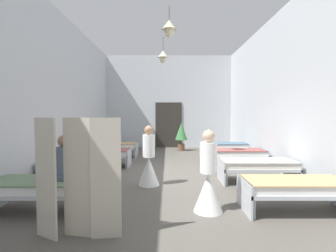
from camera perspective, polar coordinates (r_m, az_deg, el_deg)
The scene contains 15 objects.
ground_plane at distance 7.37m, azimuth 0.02°, elevation -11.41°, with size 7.25×12.16×0.10m, color #59544C.
room_shell at distance 8.57m, azimuth -0.02°, elevation 7.37°, with size 7.05×11.76×4.88m.
bed_left_row_0 at distance 5.02m, azimuth -27.45°, elevation -12.67°, with size 1.90×0.84×0.57m.
bed_right_row_0 at distance 5.05m, azimuth 27.66°, elevation -12.58°, with size 1.90×0.84×0.57m.
bed_left_row_1 at distance 6.72m, azimuth -19.95°, elevation -8.68°, with size 1.90×0.84×0.57m.
bed_right_row_1 at distance 6.74m, azimuth 20.00°, elevation -8.64°, with size 1.90×0.84×0.57m.
bed_left_row_2 at distance 8.50m, azimuth -15.61°, elevation -6.26°, with size 1.90×0.84×0.57m.
bed_right_row_2 at distance 8.52m, azimuth 15.55°, elevation -6.24°, with size 1.90×0.84×0.57m.
bed_left_row_3 at distance 10.33m, azimuth -12.81°, elevation -4.66°, with size 1.90×0.84×0.57m.
bed_right_row_3 at distance 10.35m, azimuth 12.68°, elevation -4.65°, with size 1.90×0.84×0.57m.
nurse_near_aisle at distance 6.07m, azimuth -4.79°, elevation -8.87°, with size 0.52×0.52×1.49m.
nurse_mid_aisle at distance 4.52m, azimuth 9.21°, elevation -12.93°, with size 0.52×0.52×1.49m.
patient_seated_primary at distance 4.84m, azimuth -23.43°, elevation -7.92°, with size 0.44×0.44×0.80m.
potted_plant at distance 11.77m, azimuth 2.89°, elevation -1.64°, with size 0.59×0.59×1.37m.
privacy_screen at distance 3.71m, azimuth -21.00°, elevation -11.38°, with size 1.24×0.23×1.70m.
Camera 1 is at (-0.03, -7.15, 1.74)m, focal length 25.90 mm.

